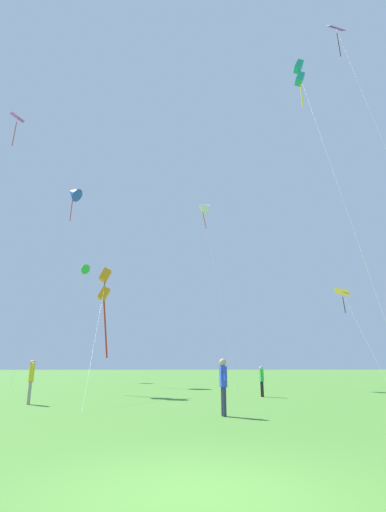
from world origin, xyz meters
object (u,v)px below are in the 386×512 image
at_px(person_in_red_shirt, 31,377).
at_px(kite_yellow_diamond, 343,296).
at_px(kite_orange_box, 105,287).
at_px(kite_blue_delta, 73,193).
at_px(kite_pink_low, 15,129).
at_px(person_near_tree, 223,381).
at_px(kite_green_small, 83,268).
at_px(person_far_back, 262,378).
at_px(kite_teal_box, 300,75).
at_px(kite_purple_streamer, 342,44).
at_px(kite_white_distant, 203,207).

bearing_deg(person_in_red_shirt, kite_yellow_diamond, 42.53).
relative_size(kite_orange_box, kite_blue_delta, 0.47).
xyz_separation_m(kite_pink_low, person_near_tree, (17.44, -21.83, -23.62)).
height_order(kite_green_small, person_far_back, kite_green_small).
relative_size(kite_teal_box, person_near_tree, 10.38).
xyz_separation_m(kite_orange_box, kite_green_small, (-6.16, 22.28, 6.79)).
bearing_deg(kite_teal_box, person_in_red_shirt, 179.57).
bearing_deg(kite_blue_delta, kite_teal_box, -51.35).
height_order(kite_yellow_diamond, kite_purple_streamer, kite_purple_streamer).
height_order(kite_pink_low, kite_white_distant, kite_pink_low).
relative_size(kite_green_small, person_near_tree, 7.77).
xyz_separation_m(kite_purple_streamer, person_near_tree, (-10.28, -7.98, -22.53)).
height_order(kite_yellow_diamond, kite_blue_delta, kite_blue_delta).
xyz_separation_m(kite_blue_delta, person_far_back, (15.57, -18.88, -19.17)).
distance_m(kite_orange_box, kite_yellow_diamond, 30.12).
bearing_deg(kite_green_small, kite_teal_box, -58.58).
distance_m(person_far_back, person_near_tree, 8.55).
distance_m(kite_pink_low, kite_blue_delta, 8.48).
bearing_deg(person_near_tree, kite_green_small, 109.79).
height_order(kite_orange_box, kite_green_small, kite_green_small).
bearing_deg(kite_orange_box, kite_green_small, 105.47).
bearing_deg(kite_white_distant, kite_pink_low, 173.70).
relative_size(kite_pink_low, person_in_red_shirt, 15.07).
bearing_deg(person_near_tree, kite_pink_low, 128.61).
height_order(kite_yellow_diamond, person_near_tree, kite_yellow_diamond).
relative_size(kite_orange_box, person_far_back, 6.40).
height_order(kite_pink_low, kite_blue_delta, kite_pink_low).
height_order(kite_teal_box, person_far_back, kite_teal_box).
bearing_deg(kite_yellow_diamond, kite_white_distant, -152.78).
relative_size(kite_blue_delta, person_far_back, 13.66).
relative_size(kite_orange_box, kite_teal_box, 0.54).
relative_size(kite_blue_delta, kite_green_small, 1.52).
bearing_deg(kite_green_small, kite_orange_box, -74.53).
relative_size(kite_green_small, kite_white_distant, 0.84).
distance_m(kite_purple_streamer, person_far_back, 23.73).
distance_m(kite_yellow_diamond, kite_blue_delta, 32.60).
height_order(person_in_red_shirt, person_far_back, person_in_red_shirt).
height_order(kite_blue_delta, person_in_red_shirt, kite_blue_delta).
relative_size(kite_orange_box, kite_purple_streamer, 0.38).
distance_m(kite_teal_box, kite_green_small, 33.50).
height_order(kite_white_distant, person_far_back, kite_white_distant).
relative_size(kite_pink_low, person_near_tree, 15.19).
bearing_deg(kite_teal_box, kite_purple_streamer, 35.77).
distance_m(kite_teal_box, kite_yellow_diamond, 28.44).
bearing_deg(kite_blue_delta, person_far_back, -50.48).
bearing_deg(kite_pink_low, kite_white_distant, -6.30).
relative_size(kite_purple_streamer, person_near_tree, 14.54).
bearing_deg(person_in_red_shirt, person_near_tree, -31.41).
bearing_deg(kite_green_small, person_far_back, -58.83).
bearing_deg(kite_blue_delta, person_near_tree, -65.33).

